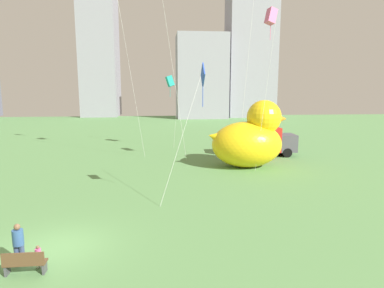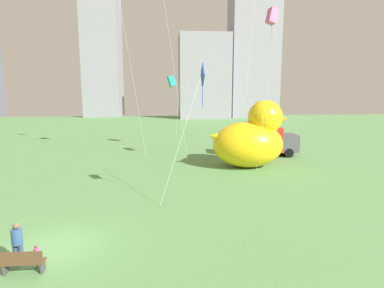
{
  "view_description": "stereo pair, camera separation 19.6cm",
  "coord_description": "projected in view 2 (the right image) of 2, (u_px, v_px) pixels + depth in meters",
  "views": [
    {
      "loc": [
        4.37,
        -13.52,
        6.58
      ],
      "look_at": [
        6.25,
        5.95,
        3.35
      ],
      "focal_mm": 31.15,
      "sensor_mm": 36.0,
      "label": 1
    },
    {
      "loc": [
        4.57,
        -13.53,
        6.58
      ],
      "look_at": [
        6.25,
        5.95,
        3.35
      ],
      "focal_mm": 31.15,
      "sensor_mm": 36.0,
      "label": 2
    }
  ],
  "objects": [
    {
      "name": "person_adult",
      "position": [
        17.0,
        242.0,
        12.55
      ],
      "size": [
        0.4,
        0.4,
        1.63
      ],
      "color": "#38476B",
      "rests_on": "ground"
    },
    {
      "name": "kite_blue",
      "position": [
        201.0,
        80.0,
        17.85
      ],
      "size": [
        2.6,
        3.04,
        7.98
      ],
      "color": "silver",
      "rests_on": "ground"
    },
    {
      "name": "park_bench",
      "position": [
        23.0,
        262.0,
        11.93
      ],
      "size": [
        1.46,
        0.47,
        0.9
      ],
      "color": "brown",
      "rests_on": "ground"
    },
    {
      "name": "box_truck",
      "position": [
        266.0,
        141.0,
        33.18
      ],
      "size": [
        5.93,
        2.62,
        2.85
      ],
      "color": "red",
      "rests_on": "ground"
    },
    {
      "name": "giant_inflatable_duck",
      "position": [
        251.0,
        139.0,
        28.16
      ],
      "size": [
        6.87,
        4.41,
        5.69
      ],
      "color": "yellow",
      "rests_on": "ground"
    },
    {
      "name": "ground_plane",
      "position": [
        56.0,
        248.0,
        13.99
      ],
      "size": [
        140.0,
        140.0,
        0.0
      ],
      "primitive_type": "plane",
      "color": "#5C9052"
    },
    {
      "name": "kite_pink",
      "position": [
        272.0,
        17.0,
        24.62
      ],
      "size": [
        1.29,
        1.11,
        12.57
      ],
      "color": "silver",
      "rests_on": "ground"
    },
    {
      "name": "person_child",
      "position": [
        37.0,
        255.0,
        12.39
      ],
      "size": [
        0.22,
        0.22,
        0.88
      ],
      "color": "silver",
      "rests_on": "ground"
    },
    {
      "name": "kite_teal",
      "position": [
        172.0,
        81.0,
        35.92
      ],
      "size": [
        1.43,
        1.32,
        8.08
      ],
      "color": "silver",
      "rests_on": "ground"
    },
    {
      "name": "city_skyline",
      "position": [
        138.0,
        54.0,
        78.69
      ],
      "size": [
        76.27,
        17.89,
        34.57
      ],
      "color": "slate",
      "rests_on": "ground"
    }
  ]
}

